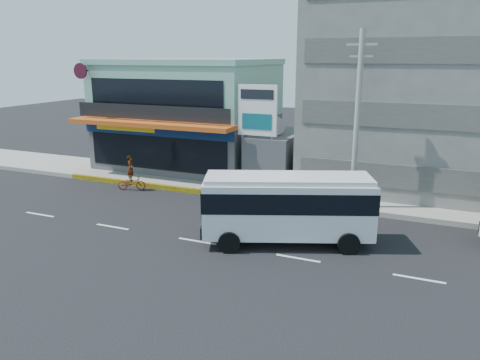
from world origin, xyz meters
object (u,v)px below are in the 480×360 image
(motorcycle_rider, at_px, (131,179))
(satellite_dish, at_px, (274,134))
(billboard, at_px, (257,116))
(shop_building, at_px, (190,117))
(sedan, at_px, (283,212))
(concrete_building, at_px, (441,82))
(utility_pole_near, at_px, (357,122))
(minibus, at_px, (288,204))

(motorcycle_rider, bearing_deg, satellite_dish, 30.37)
(billboard, distance_m, motorcycle_rider, 9.27)
(shop_building, bearing_deg, sedan, -42.30)
(satellite_dish, xyz_separation_m, billboard, (-0.50, -1.80, 1.35))
(shop_building, xyz_separation_m, sedan, (11.00, -10.01, -3.33))
(concrete_building, relative_size, motorcycle_rider, 6.86)
(utility_pole_near, xyz_separation_m, sedan, (-3.00, -3.46, -4.48))
(concrete_building, bearing_deg, sedan, -122.32)
(minibus, bearing_deg, motorcycle_rider, 159.00)
(satellite_dish, distance_m, minibus, 10.43)
(shop_building, distance_m, minibus, 17.41)
(sedan, relative_size, motorcycle_rider, 1.68)
(billboard, bearing_deg, utility_pole_near, -15.48)
(concrete_building, relative_size, utility_pole_near, 1.60)
(billboard, relative_size, motorcycle_rider, 2.96)
(billboard, bearing_deg, satellite_dish, 74.48)
(concrete_building, distance_m, sedan, 14.54)
(utility_pole_near, height_order, sedan, utility_pole_near)
(motorcycle_rider, bearing_deg, utility_pole_near, 4.88)
(satellite_dish, relative_size, billboard, 0.22)
(sedan, distance_m, motorcycle_rider, 11.44)
(satellite_dish, height_order, billboard, billboard)
(shop_building, relative_size, billboard, 1.80)
(concrete_building, relative_size, billboard, 2.32)
(utility_pole_near, distance_m, minibus, 7.00)
(billboard, xyz_separation_m, utility_pole_near, (6.50, -1.80, 0.22))
(concrete_building, height_order, billboard, concrete_building)
(concrete_building, xyz_separation_m, utility_pole_near, (-4.00, -7.60, -1.85))
(satellite_dish, distance_m, motorcycle_rider, 9.92)
(concrete_building, bearing_deg, motorcycle_rider, -154.18)
(sedan, bearing_deg, concrete_building, -39.85)
(shop_building, bearing_deg, billboard, -32.32)
(billboard, distance_m, minibus, 9.40)
(minibus, distance_m, sedan, 2.93)
(utility_pole_near, bearing_deg, concrete_building, 62.24)
(satellite_dish, distance_m, billboard, 2.31)
(utility_pole_near, relative_size, sedan, 2.56)
(minibus, bearing_deg, utility_pole_near, 71.27)
(shop_building, height_order, sedan, shop_building)
(shop_building, bearing_deg, satellite_dish, -20.21)
(utility_pole_near, height_order, minibus, utility_pole_near)
(satellite_dish, bearing_deg, billboard, -105.52)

